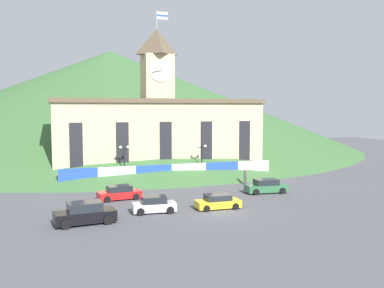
{
  "coord_description": "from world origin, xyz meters",
  "views": [
    {
      "loc": [
        -14.65,
        -35.31,
        9.43
      ],
      "look_at": [
        0.0,
        8.28,
        5.57
      ],
      "focal_mm": 40.0,
      "sensor_mm": 36.0,
      "label": 1
    }
  ],
  "objects_px": {
    "street_lamp_left": "(124,156)",
    "pedestrian": "(245,176)",
    "street_lamp_far_right": "(202,154)",
    "car_black_suv": "(85,214)",
    "car_red_sedan": "(119,193)",
    "car_silver_hatch": "(154,205)",
    "car_yellow_coupe": "(218,202)",
    "car_green_wagon": "(266,186)"
  },
  "relations": [
    {
      "from": "street_lamp_far_right",
      "to": "pedestrian",
      "type": "height_order",
      "value": "street_lamp_far_right"
    },
    {
      "from": "car_green_wagon",
      "to": "car_silver_hatch",
      "type": "relative_size",
      "value": 1.18
    },
    {
      "from": "street_lamp_far_right",
      "to": "car_green_wagon",
      "type": "bearing_deg",
      "value": -70.21
    },
    {
      "from": "street_lamp_far_right",
      "to": "car_red_sedan",
      "type": "xyz_separation_m",
      "value": [
        -12.27,
        -8.78,
        -2.74
      ]
    },
    {
      "from": "street_lamp_left",
      "to": "car_red_sedan",
      "type": "xyz_separation_m",
      "value": [
        -2.03,
        -8.78,
        -2.84
      ]
    },
    {
      "from": "car_red_sedan",
      "to": "car_silver_hatch",
      "type": "distance_m",
      "value": 6.91
    },
    {
      "from": "car_red_sedan",
      "to": "street_lamp_left",
      "type": "bearing_deg",
      "value": -109.7
    },
    {
      "from": "street_lamp_left",
      "to": "pedestrian",
      "type": "xyz_separation_m",
      "value": [
        14.25,
        -4.79,
        -2.51
      ]
    },
    {
      "from": "car_black_suv",
      "to": "car_green_wagon",
      "type": "distance_m",
      "value": 21.3
    },
    {
      "from": "pedestrian",
      "to": "street_lamp_far_right",
      "type": "bearing_deg",
      "value": 33.78
    },
    {
      "from": "car_red_sedan",
      "to": "car_silver_hatch",
      "type": "height_order",
      "value": "car_silver_hatch"
    },
    {
      "from": "car_black_suv",
      "to": "car_yellow_coupe",
      "type": "bearing_deg",
      "value": 1.07
    },
    {
      "from": "street_lamp_left",
      "to": "car_black_suv",
      "type": "relative_size",
      "value": 0.94
    },
    {
      "from": "street_lamp_far_right",
      "to": "car_silver_hatch",
      "type": "bearing_deg",
      "value": -123.49
    },
    {
      "from": "car_yellow_coupe",
      "to": "car_black_suv",
      "type": "xyz_separation_m",
      "value": [
        -12.3,
        -1.51,
        0.2
      ]
    },
    {
      "from": "car_green_wagon",
      "to": "car_silver_hatch",
      "type": "distance_m",
      "value": 14.77
    },
    {
      "from": "street_lamp_far_right",
      "to": "car_yellow_coupe",
      "type": "relative_size",
      "value": 1.1
    },
    {
      "from": "street_lamp_left",
      "to": "pedestrian",
      "type": "height_order",
      "value": "street_lamp_left"
    },
    {
      "from": "car_yellow_coupe",
      "to": "pedestrian",
      "type": "bearing_deg",
      "value": 54.38
    },
    {
      "from": "street_lamp_left",
      "to": "pedestrian",
      "type": "distance_m",
      "value": 15.24
    },
    {
      "from": "car_red_sedan",
      "to": "car_black_suv",
      "type": "height_order",
      "value": "car_black_suv"
    },
    {
      "from": "car_black_suv",
      "to": "car_silver_hatch",
      "type": "distance_m",
      "value": 6.54
    },
    {
      "from": "car_yellow_coupe",
      "to": "pedestrian",
      "type": "height_order",
      "value": "pedestrian"
    },
    {
      "from": "car_black_suv",
      "to": "pedestrian",
      "type": "relative_size",
      "value": 2.78
    },
    {
      "from": "car_black_suv",
      "to": "pedestrian",
      "type": "height_order",
      "value": "pedestrian"
    },
    {
      "from": "car_yellow_coupe",
      "to": "car_silver_hatch",
      "type": "xyz_separation_m",
      "value": [
        -6.05,
        0.4,
        0.07
      ]
    },
    {
      "from": "street_lamp_left",
      "to": "car_yellow_coupe",
      "type": "height_order",
      "value": "street_lamp_left"
    },
    {
      "from": "street_lamp_far_right",
      "to": "car_red_sedan",
      "type": "height_order",
      "value": "street_lamp_far_right"
    },
    {
      "from": "car_yellow_coupe",
      "to": "car_black_suv",
      "type": "relative_size",
      "value": 0.83
    },
    {
      "from": "street_lamp_far_right",
      "to": "car_black_suv",
      "type": "xyz_separation_m",
      "value": [
        -16.41,
        -17.27,
        -2.58
      ]
    },
    {
      "from": "car_silver_hatch",
      "to": "car_green_wagon",
      "type": "bearing_deg",
      "value": -156.55
    },
    {
      "from": "pedestrian",
      "to": "car_black_suv",
      "type": "bearing_deg",
      "value": 115.27
    },
    {
      "from": "street_lamp_far_right",
      "to": "car_black_suv",
      "type": "distance_m",
      "value": 23.97
    },
    {
      "from": "street_lamp_left",
      "to": "car_black_suv",
      "type": "xyz_separation_m",
      "value": [
        -6.18,
        -17.27,
        -2.68
      ]
    },
    {
      "from": "car_yellow_coupe",
      "to": "car_green_wagon",
      "type": "bearing_deg",
      "value": 34.2
    },
    {
      "from": "street_lamp_far_right",
      "to": "street_lamp_left",
      "type": "bearing_deg",
      "value": -180.0
    },
    {
      "from": "car_green_wagon",
      "to": "pedestrian",
      "type": "bearing_deg",
      "value": -87.32
    },
    {
      "from": "street_lamp_left",
      "to": "car_yellow_coupe",
      "type": "bearing_deg",
      "value": -68.77
    },
    {
      "from": "pedestrian",
      "to": "car_yellow_coupe",
      "type": "bearing_deg",
      "value": 137.32
    },
    {
      "from": "pedestrian",
      "to": "car_red_sedan",
      "type": "bearing_deg",
      "value": 97.61
    },
    {
      "from": "car_black_suv",
      "to": "car_red_sedan",
      "type": "bearing_deg",
      "value": 58.05
    },
    {
      "from": "car_red_sedan",
      "to": "car_black_suv",
      "type": "xyz_separation_m",
      "value": [
        -4.15,
        -8.49,
        0.16
      ]
    }
  ]
}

